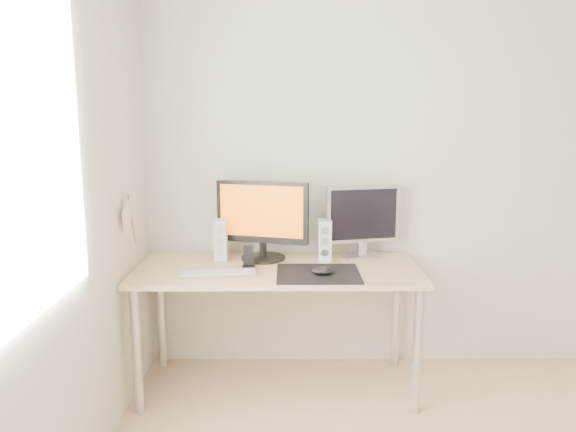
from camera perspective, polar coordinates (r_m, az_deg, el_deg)
name	(u,v)px	position (r m, az deg, el deg)	size (l,w,h in m)	color
wall_back	(429,169)	(3.57, 14.17, 4.69)	(3.50, 3.50, 0.00)	silver
wall_left	(3,226)	(1.93, -26.94, -0.90)	(3.50, 3.50, 0.00)	silver
window_pane	(0,144)	(1.90, -27.24, 6.53)	(1.30, 1.30, 0.00)	white
mousepad	(318,274)	(3.06, 3.10, -5.86)	(0.45, 0.40, 0.00)	black
mouse	(322,271)	(3.02, 3.52, -5.60)	(0.12, 0.07, 0.04)	black
desk	(278,280)	(3.21, -1.05, -6.52)	(1.60, 0.70, 0.73)	#D1B587
main_monitor	(262,218)	(3.29, -2.62, -0.16)	(0.54, 0.32, 0.47)	black
second_monitor	(363,218)	(3.38, 7.58, -0.19)	(0.45, 0.20, 0.43)	#BCBBBE
speaker_left	(221,240)	(3.34, -6.85, -2.40)	(0.08, 0.09, 0.24)	white
speaker_right	(325,240)	(3.31, 3.74, -2.46)	(0.08, 0.09, 0.24)	white
keyboard	(219,273)	(3.07, -7.07, -5.76)	(0.43, 0.17, 0.02)	#ADADAF
phone_dock	(249,261)	(3.18, -4.01, -4.54)	(0.07, 0.06, 0.13)	black
pennant	(129,216)	(3.09, -15.89, -0.04)	(0.01, 0.23, 0.29)	#A57F54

